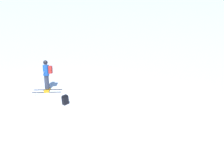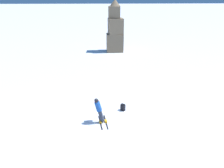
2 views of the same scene
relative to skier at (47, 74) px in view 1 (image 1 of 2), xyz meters
The scene contains 3 objects.
ground_plane 1.18m from the skier, ahead, with size 300.00×300.00×0.00m, color white.
skier is the anchor object (origin of this frame).
spare_backpack 2.36m from the skier, 42.00° to the left, with size 0.37×0.36×0.50m.
Camera 1 is at (10.76, 4.73, 5.64)m, focal length 35.00 mm.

